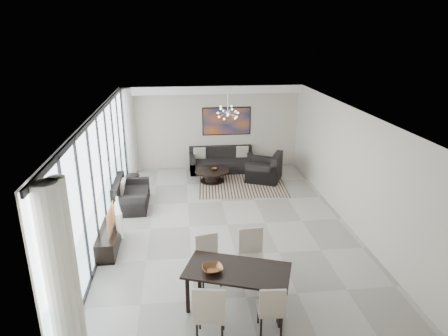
{
  "coord_description": "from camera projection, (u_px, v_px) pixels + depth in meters",
  "views": [
    {
      "loc": [
        -1.1,
        -8.93,
        4.66
      ],
      "look_at": [
        -0.01,
        0.76,
        1.25
      ],
      "focal_mm": 32.0,
      "sensor_mm": 36.0,
      "label": 1
    }
  ],
  "objects": [
    {
      "name": "bowl_coffee",
      "position": [
        214.0,
        169.0,
        12.77
      ],
      "size": [
        0.25,
        0.25,
        0.07
      ],
      "primitive_type": "imported",
      "rotation": [
        0.0,
        0.0,
        0.17
      ],
      "color": "brown",
      "rests_on": "coffee_table"
    },
    {
      "name": "dining_chair_ne",
      "position": [
        252.0,
        251.0,
        7.71
      ],
      "size": [
        0.5,
        0.5,
        1.04
      ],
      "color": "#B9A999",
      "rests_on": "floor"
    },
    {
      "name": "dining_table",
      "position": [
        237.0,
        274.0,
        6.88
      ],
      "size": [
        1.99,
        1.45,
        0.75
      ],
      "color": "black",
      "rests_on": "floor"
    },
    {
      "name": "dining_chair_se",
      "position": [
        271.0,
        307.0,
        6.28
      ],
      "size": [
        0.44,
        0.44,
        0.9
      ],
      "color": "#B9A999",
      "rests_on": "floor"
    },
    {
      "name": "chandelier",
      "position": [
        228.0,
        112.0,
        11.63
      ],
      "size": [
        0.66,
        0.66,
        0.71
      ],
      "color": "silver",
      "rests_on": "room_shell"
    },
    {
      "name": "coffee_table",
      "position": [
        212.0,
        175.0,
        12.8
      ],
      "size": [
        1.09,
        1.09,
        0.38
      ],
      "color": "black",
      "rests_on": "floor"
    },
    {
      "name": "dining_chair_sw",
      "position": [
        210.0,
        310.0,
        6.06
      ],
      "size": [
        0.57,
        0.57,
        1.07
      ],
      "color": "#B9A999",
      "rests_on": "floor"
    },
    {
      "name": "sofa_main",
      "position": [
        222.0,
        163.0,
        13.78
      ],
      "size": [
        2.19,
        0.9,
        0.8
      ],
      "color": "black",
      "rests_on": "floor"
    },
    {
      "name": "television",
      "position": [
        115.0,
        217.0,
        8.78
      ],
      "size": [
        0.34,
        0.99,
        0.57
      ],
      "primitive_type": "imported",
      "rotation": [
        0.0,
        0.0,
        1.79
      ],
      "color": "gray",
      "rests_on": "tv_console"
    },
    {
      "name": "armchair",
      "position": [
        265.0,
        171.0,
        12.91
      ],
      "size": [
        1.36,
        1.39,
        0.9
      ],
      "color": "black",
      "rests_on": "floor"
    },
    {
      "name": "soffit",
      "position": [
        212.0,
        89.0,
        13.15
      ],
      "size": [
        5.98,
        0.4,
        0.26
      ],
      "primitive_type": "cube",
      "color": "white",
      "rests_on": "room_shell"
    },
    {
      "name": "tv_console",
      "position": [
        109.0,
        239.0,
        8.89
      ],
      "size": [
        0.4,
        1.42,
        0.44
      ],
      "primitive_type": "cube",
      "color": "black",
      "rests_on": "floor"
    },
    {
      "name": "painting",
      "position": [
        227.0,
        121.0,
        13.73
      ],
      "size": [
        1.68,
        0.04,
        0.98
      ],
      "primitive_type": "cube",
      "color": "#B85319",
      "rests_on": "room_shell"
    },
    {
      "name": "dining_chair_nw",
      "position": [
        208.0,
        256.0,
        7.64
      ],
      "size": [
        0.52,
        0.52,
        0.96
      ],
      "color": "#B9A999",
      "rests_on": "floor"
    },
    {
      "name": "loveseat",
      "position": [
        130.0,
        197.0,
        11.01
      ],
      "size": [
        0.87,
        1.55,
        0.78
      ],
      "color": "black",
      "rests_on": "floor"
    },
    {
      "name": "window_wall",
      "position": [
        106.0,
        174.0,
        9.24
      ],
      "size": [
        0.37,
        8.95,
        2.9
      ],
      "color": "silver",
      "rests_on": "floor"
    },
    {
      "name": "rug",
      "position": [
        242.0,
        185.0,
        12.54
      ],
      "size": [
        2.81,
        2.23,
        0.01
      ],
      "primitive_type": "cube",
      "rotation": [
        0.0,
        0.0,
        -0.06
      ],
      "color": "black",
      "rests_on": "floor"
    },
    {
      "name": "bowl_dining",
      "position": [
        213.0,
        269.0,
        6.8
      ],
      "size": [
        0.41,
        0.41,
        0.09
      ],
      "primitive_type": "imported",
      "rotation": [
        0.0,
        0.0,
        0.17
      ],
      "color": "brown",
      "rests_on": "dining_table"
    },
    {
      "name": "side_table",
      "position": [
        133.0,
        180.0,
        11.96
      ],
      "size": [
        0.39,
        0.39,
        0.53
      ],
      "color": "black",
      "rests_on": "floor"
    },
    {
      "name": "room_shell",
      "position": [
        247.0,
        170.0,
        9.6
      ],
      "size": [
        6.0,
        9.0,
        2.9
      ],
      "color": "#A8A39B",
      "rests_on": "ground"
    }
  ]
}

